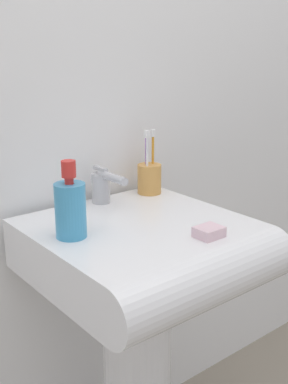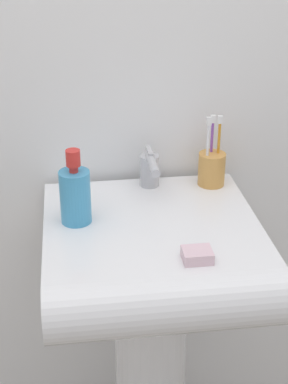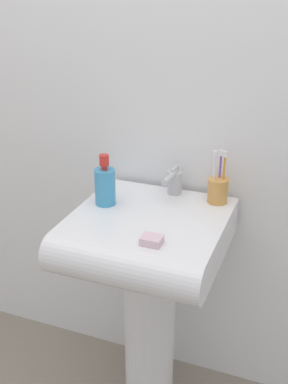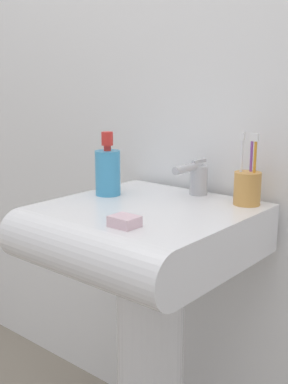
% 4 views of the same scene
% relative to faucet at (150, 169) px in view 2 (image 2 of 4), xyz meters
% --- Properties ---
extents(wall_back, '(5.00, 0.05, 2.40)m').
position_rel_faucet_xyz_m(wall_back, '(-0.02, 0.10, 0.32)').
color(wall_back, white).
rests_on(wall_back, ground).
extents(sink_pedestal, '(0.18, 0.18, 0.70)m').
position_rel_faucet_xyz_m(sink_pedestal, '(-0.02, -0.17, -0.53)').
color(sink_pedestal, white).
rests_on(sink_pedestal, ground).
extents(sink_basin, '(0.49, 0.52, 0.13)m').
position_rel_faucet_xyz_m(sink_basin, '(-0.02, -0.22, -0.11)').
color(sink_basin, white).
rests_on(sink_basin, sink_pedestal).
extents(faucet, '(0.05, 0.14, 0.10)m').
position_rel_faucet_xyz_m(faucet, '(0.00, 0.00, 0.00)').
color(faucet, '#B7B7BC').
rests_on(faucet, sink_basin).
extents(toothbrush_cup, '(0.07, 0.07, 0.19)m').
position_rel_faucet_xyz_m(toothbrush_cup, '(0.16, -0.00, -0.00)').
color(toothbrush_cup, '#D19347').
rests_on(toothbrush_cup, sink_basin).
extents(soap_bottle, '(0.07, 0.07, 0.18)m').
position_rel_faucet_xyz_m(soap_bottle, '(-0.19, -0.15, 0.02)').
color(soap_bottle, '#3F99CC').
rests_on(soap_bottle, sink_basin).
extents(bar_soap, '(0.06, 0.05, 0.02)m').
position_rel_faucet_xyz_m(bar_soap, '(0.05, -0.35, -0.04)').
color(bar_soap, silver).
rests_on(bar_soap, sink_basin).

